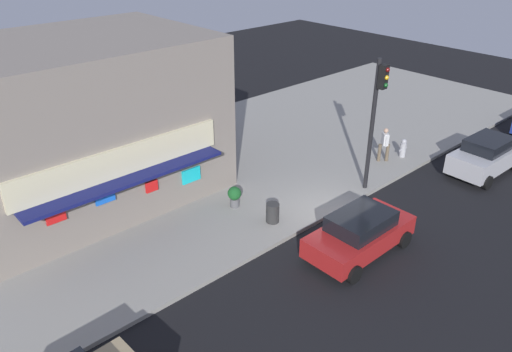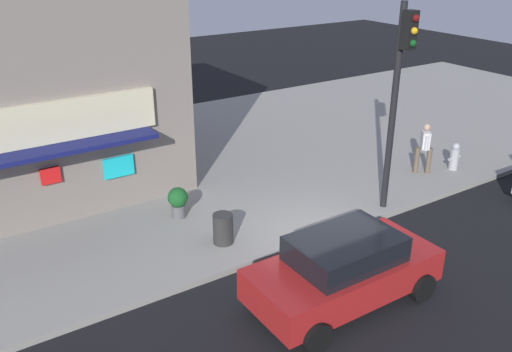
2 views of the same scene
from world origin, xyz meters
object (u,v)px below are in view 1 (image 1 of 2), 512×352
(pedestrian, at_px, (385,143))
(potted_plant_by_doorway, at_px, (234,195))
(traffic_light, at_px, (376,110))
(parked_car_silver, at_px, (486,155))
(parked_car_red, at_px, (360,233))
(fire_hydrant, at_px, (403,148))
(trash_can, at_px, (273,213))

(pedestrian, height_order, potted_plant_by_doorway, pedestrian)
(traffic_light, height_order, parked_car_silver, traffic_light)
(parked_car_silver, distance_m, parked_car_red, 9.32)
(fire_hydrant, xyz_separation_m, parked_car_silver, (1.57, -3.34, 0.29))
(traffic_light, relative_size, pedestrian, 3.37)
(traffic_light, xyz_separation_m, trash_can, (-4.87, 0.84, -3.21))
(traffic_light, xyz_separation_m, potted_plant_by_doorway, (-5.22, 2.69, -3.10))
(pedestrian, distance_m, parked_car_red, 7.57)
(traffic_light, relative_size, fire_hydrant, 6.13)
(potted_plant_by_doorway, xyz_separation_m, parked_car_silver, (10.72, -5.23, 0.23))
(traffic_light, height_order, parked_car_red, traffic_light)
(fire_hydrant, bearing_deg, potted_plant_by_doorway, 168.35)
(pedestrian, bearing_deg, fire_hydrant, -17.98)
(potted_plant_by_doorway, height_order, parked_car_silver, parked_car_silver)
(fire_hydrant, distance_m, trash_can, 8.80)
(fire_hydrant, relative_size, potted_plant_by_doorway, 1.05)
(fire_hydrant, bearing_deg, pedestrian, 162.02)
(potted_plant_by_doorway, bearing_deg, pedestrian, -10.74)
(fire_hydrant, relative_size, parked_car_red, 0.22)
(traffic_light, bearing_deg, fire_hydrant, 11.58)
(traffic_light, bearing_deg, trash_can, 170.25)
(fire_hydrant, height_order, parked_car_silver, parked_car_silver)
(fire_hydrant, distance_m, potted_plant_by_doorway, 9.34)
(pedestrian, xyz_separation_m, parked_car_red, (-6.63, -3.64, -0.27))
(parked_car_red, bearing_deg, potted_plant_by_doorway, 105.18)
(traffic_light, distance_m, parked_car_silver, 6.70)
(fire_hydrant, height_order, trash_can, fire_hydrant)
(potted_plant_by_doorway, bearing_deg, parked_car_silver, -26.00)
(trash_can, height_order, pedestrian, pedestrian)
(potted_plant_by_doorway, xyz_separation_m, parked_car_red, (1.40, -5.16, 0.15))
(fire_hydrant, bearing_deg, parked_car_red, -157.08)
(fire_hydrant, bearing_deg, traffic_light, -168.42)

